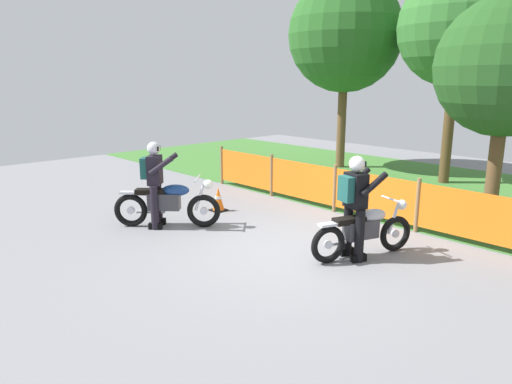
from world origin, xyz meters
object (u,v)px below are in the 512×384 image
object	(u,v)px
rider_lead	(355,202)
rider_trailing	(155,180)
traffic_cone	(218,199)
motorcycle_lead	(364,230)
motorcycle_trailing	(168,203)

from	to	relation	value
rider_lead	rider_trailing	xyz separation A→B (m)	(-3.66, -1.41, 0.00)
rider_lead	traffic_cone	bearing A→B (deg)	106.10
rider_lead	rider_trailing	bearing A→B (deg)	130.24
motorcycle_lead	rider_lead	distance (m)	0.55
motorcycle_lead	traffic_cone	world-z (taller)	motorcycle_lead
traffic_cone	rider_lead	bearing A→B (deg)	-3.02
rider_trailing	motorcycle_lead	bearing A→B (deg)	-21.61
motorcycle_trailing	rider_trailing	size ratio (longest dim) A/B	0.93
motorcycle_lead	rider_trailing	size ratio (longest dim) A/B	1.11
motorcycle_lead	motorcycle_trailing	size ratio (longest dim) A/B	1.19
rider_trailing	motorcycle_trailing	bearing A→B (deg)	0.51
motorcycle_lead	traffic_cone	bearing A→B (deg)	109.18
rider_trailing	traffic_cone	world-z (taller)	rider_trailing
motorcycle_lead	rider_lead	xyz separation A→B (m)	(-0.07, -0.20, 0.51)
motorcycle_lead	motorcycle_trailing	xyz separation A→B (m)	(-3.56, -1.45, 0.04)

